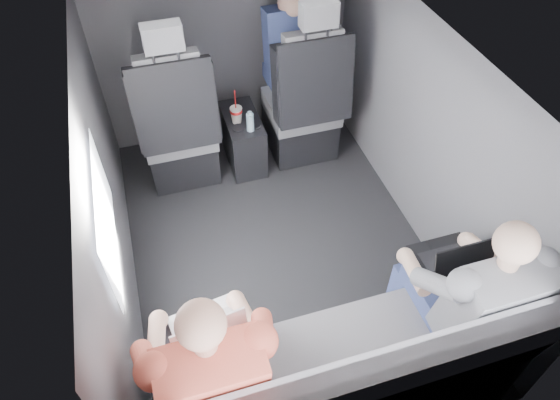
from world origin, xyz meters
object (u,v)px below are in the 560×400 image
object	(u,v)px
front_seat_left	(179,132)
soda_cup	(236,114)
laptop_white	(210,331)
center_console	(243,139)
laptop_black	(451,259)
front_seat_right	(304,109)
water_bottle	(250,122)
passenger_front_right	(291,49)
passenger_rear_left	(210,365)
rear_bench	(346,379)
passenger_rear_right	(465,293)

from	to	relation	value
front_seat_left	soda_cup	size ratio (longest dim) A/B	4.94
soda_cup	laptop_white	world-z (taller)	laptop_white
center_console	laptop_black	xyz separation A→B (m)	(0.62, -1.66, 0.43)
front_seat_right	laptop_white	distance (m)	1.96
front_seat_right	water_bottle	size ratio (longest dim) A/B	8.47
front_seat_right	passenger_front_right	bearing A→B (deg)	94.21
center_console	soda_cup	world-z (taller)	soda_cup
soda_cup	passenger_rear_left	bearing A→B (deg)	-106.57
front_seat_left	front_seat_right	bearing A→B (deg)	0.00
front_seat_right	passenger_front_right	size ratio (longest dim) A/B	1.75
passenger_rear_left	passenger_front_right	size ratio (longest dim) A/B	1.65
rear_bench	laptop_white	bearing A→B (deg)	156.75
rear_bench	passenger_rear_right	distance (m)	0.67
front_seat_left	passenger_rear_right	distance (m)	2.10
passenger_rear_right	passenger_front_right	xyz separation A→B (m)	(-0.16, 2.06, 0.13)
front_seat_right	laptop_white	bearing A→B (deg)	-120.99
water_bottle	passenger_front_right	distance (m)	0.62
laptop_black	laptop_white	bearing A→B (deg)	-177.99
front_seat_left	center_console	bearing A→B (deg)	5.07
front_seat_left	passenger_rear_left	world-z (taller)	front_seat_left
water_bottle	laptop_black	xyz separation A→B (m)	(0.59, -1.51, 0.16)
front_seat_right	passenger_rear_left	world-z (taller)	front_seat_right
soda_cup	passenger_rear_left	size ratio (longest dim) A/B	0.21
laptop_white	laptop_black	xyz separation A→B (m)	(1.17, 0.04, -0.00)
front_seat_left	laptop_black	distance (m)	1.96
soda_cup	laptop_black	world-z (taller)	laptop_black
water_bottle	front_seat_left	bearing A→B (deg)	166.08
soda_cup	laptop_black	xyz separation A→B (m)	(0.66, -1.62, 0.16)
front_seat_right	passenger_rear_right	size ratio (longest dim) A/B	1.07
laptop_black	passenger_rear_left	bearing A→B (deg)	-171.38
laptop_white	soda_cup	bearing A→B (deg)	73.05
soda_cup	laptop_white	size ratio (longest dim) A/B	0.76
passenger_rear_left	laptop_white	bearing A→B (deg)	77.98
rear_bench	soda_cup	size ratio (longest dim) A/B	6.25
laptop_white	passenger_rear_right	world-z (taller)	passenger_rear_right
rear_bench	front_seat_right	bearing A→B (deg)	76.69
center_console	passenger_front_right	world-z (taller)	passenger_front_right
laptop_black	passenger_rear_right	world-z (taller)	passenger_rear_right
front_seat_right	soda_cup	xyz separation A→B (m)	(-0.49, -0.00, 0.06)
rear_bench	laptop_black	size ratio (longest dim) A/B	5.27
front_seat_left	water_bottle	world-z (taller)	front_seat_left
passenger_front_right	soda_cup	bearing A→B (deg)	-151.34
rear_bench	water_bottle	distance (m)	1.79
soda_cup	passenger_rear_left	xyz separation A→B (m)	(-0.54, -1.80, 0.15)
water_bottle	passenger_front_right	xyz separation A→B (m)	(0.41, 0.38, 0.27)
rear_bench	passenger_rear_right	bearing A→B (deg)	9.22
front_seat_left	water_bottle	distance (m)	0.49
passenger_rear_right	water_bottle	bearing A→B (deg)	108.54
laptop_black	passenger_rear_left	distance (m)	1.21
front_seat_left	soda_cup	bearing A→B (deg)	-0.19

